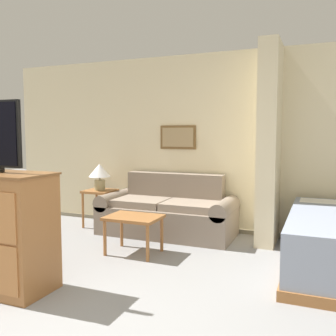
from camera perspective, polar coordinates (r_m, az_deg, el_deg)
name	(u,v)px	position (r m, az deg, el deg)	size (l,w,h in m)	color
wall_back	(209,143)	(5.59, 6.20, 3.76)	(6.87, 0.16, 2.60)	beige
wall_partition_pillar	(269,144)	(5.02, 15.17, 3.51)	(0.24, 0.65, 2.60)	beige
couch	(168,213)	(5.40, -0.03, -6.83)	(1.93, 0.84, 0.85)	gray
coffee_table	(134,221)	(4.53, -5.25, -8.07)	(0.64, 0.48, 0.46)	#996033
side_table	(100,196)	(5.89, -10.32, -4.28)	(0.44, 0.44, 0.57)	#996033
table_lamp	(100,173)	(5.85, -10.38, -0.69)	(0.34, 0.34, 0.41)	tan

